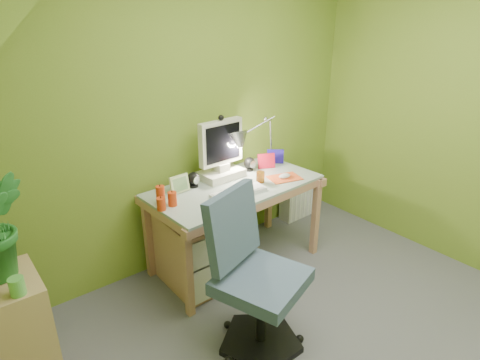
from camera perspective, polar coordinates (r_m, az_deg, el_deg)
wall_back at (r=3.09m, az=-7.02°, el=9.39°), size 3.20×0.01×2.40m
slope_ceiling at (r=1.13m, az=-8.81°, el=19.77°), size 1.10×3.20×1.10m
desk at (r=3.19m, az=-0.63°, el=-6.45°), size 1.34×0.72×0.70m
monitor at (r=3.08m, az=-2.74°, el=4.58°), size 0.37×0.22×0.49m
speaker_left at (r=2.99m, az=-6.64°, el=0.04°), size 0.12×0.12×0.11m
speaker_right at (r=3.28m, az=1.35°, el=2.28°), size 0.10×0.10×0.11m
keyboard at (r=2.88m, az=-0.21°, el=-1.71°), size 0.43×0.17×0.02m
mousepad at (r=3.17m, az=6.35°, el=0.31°), size 0.28×0.23×0.01m
mouse at (r=3.16m, az=6.36°, el=0.57°), size 0.12×0.09×0.04m
amber_tumbler at (r=3.06m, az=2.92°, el=0.43°), size 0.07×0.07×0.08m
candle_cluster at (r=2.72m, az=-10.84°, el=-2.42°), size 0.19×0.17×0.13m
photo_frame_red at (r=3.35m, az=3.77°, el=2.73°), size 0.14×0.08×0.12m
photo_frame_blue at (r=3.46m, az=5.05°, el=3.37°), size 0.12×0.11×0.12m
photo_frame_green at (r=2.91m, az=-8.60°, el=-0.56°), size 0.15×0.03×0.13m
desk_lamp at (r=3.33m, az=3.57°, el=7.11°), size 0.62×0.39×0.62m
side_ledge at (r=2.51m, az=-28.49°, el=-18.88°), size 0.26×0.40×0.70m
green_cup at (r=2.16m, az=-29.12°, el=-13.08°), size 0.08×0.08×0.09m
task_chair at (r=2.38m, az=3.13°, el=-13.87°), size 0.68×0.68×0.97m
radiator at (r=4.04m, az=8.10°, el=-2.84°), size 0.36×0.15×0.36m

